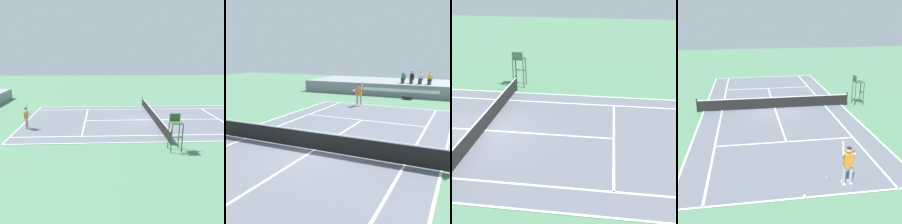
% 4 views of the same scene
% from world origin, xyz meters
% --- Properties ---
extents(ground_plane, '(80.00, 80.00, 0.00)m').
position_xyz_m(ground_plane, '(0.00, 0.00, 0.00)').
color(ground_plane, '#4C7A56').
extents(court, '(11.08, 23.88, 0.03)m').
position_xyz_m(court, '(0.00, 0.00, 0.01)').
color(court, slate).
rests_on(court, ground).
extents(net, '(11.98, 0.10, 1.07)m').
position_xyz_m(net, '(0.00, 0.00, 0.52)').
color(net, black).
rests_on(net, ground).
extents(tennis_player, '(0.76, 0.63, 2.08)m').
position_xyz_m(tennis_player, '(-2.04, 11.15, 0.99)').
color(tennis_player, '#9E9EA3').
rests_on(tennis_player, ground).
extents(tennis_ball, '(0.07, 0.07, 0.07)m').
position_xyz_m(tennis_ball, '(-1.27, 10.55, 0.03)').
color(tennis_ball, '#D1E533').
rests_on(tennis_ball, ground).
extents(umpire_chair, '(0.77, 0.77, 2.44)m').
position_xyz_m(umpire_chair, '(-6.78, 0.00, 1.56)').
color(umpire_chair, '#2D562D').
rests_on(umpire_chair, ground).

